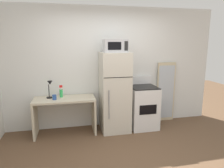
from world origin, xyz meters
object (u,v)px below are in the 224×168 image
at_px(coffee_mug, 54,97).
at_px(leaning_mirror, 166,92).
at_px(microwave, 115,46).
at_px(desk, 65,109).
at_px(refrigerator, 115,92).
at_px(oven_range, 143,107).
at_px(desk_lamp, 50,86).
at_px(spray_bottle, 61,92).

bearing_deg(coffee_mug, leaning_mirror, 6.70).
xyz_separation_m(coffee_mug, microwave, (1.22, 0.01, 0.99)).
bearing_deg(coffee_mug, microwave, 0.60).
xyz_separation_m(desk, refrigerator, (1.03, -0.03, 0.30)).
distance_m(refrigerator, oven_range, 0.73).
height_order(desk, microwave, microwave).
distance_m(desk_lamp, coffee_mug, 0.25).
distance_m(desk, desk_lamp, 0.54).
bearing_deg(microwave, spray_bottle, 172.20).
relative_size(desk_lamp, microwave, 0.77).
relative_size(desk, microwave, 2.64).
distance_m(desk, spray_bottle, 0.34).
bearing_deg(spray_bottle, refrigerator, -6.71).
height_order(coffee_mug, oven_range, oven_range).
relative_size(spray_bottle, refrigerator, 0.15).
distance_m(desk_lamp, leaning_mirror, 2.63).
relative_size(coffee_mug, spray_bottle, 0.38).
height_order(desk, spray_bottle, spray_bottle).
relative_size(refrigerator, oven_range, 1.50).
xyz_separation_m(desk, spray_bottle, (-0.06, 0.10, 0.32)).
relative_size(oven_range, leaning_mirror, 0.79).
bearing_deg(oven_range, microwave, -177.50).
bearing_deg(leaning_mirror, refrigerator, -168.59).
bearing_deg(microwave, leaning_mirror, 12.30).
relative_size(desk, coffee_mug, 12.80).
height_order(spray_bottle, microwave, microwave).
bearing_deg(refrigerator, leaning_mirror, 11.41).
bearing_deg(spray_bottle, microwave, -7.80).
distance_m(microwave, oven_range, 1.46).
height_order(microwave, oven_range, microwave).
height_order(spray_bottle, leaning_mirror, leaning_mirror).
bearing_deg(desk, oven_range, -0.89).
bearing_deg(refrigerator, coffee_mug, -178.41).
height_order(refrigerator, oven_range, refrigerator).
xyz_separation_m(refrigerator, leaning_mirror, (1.30, 0.26, -0.13)).
bearing_deg(microwave, oven_range, 2.50).
height_order(spray_bottle, refrigerator, refrigerator).
xyz_separation_m(desk, oven_range, (1.67, -0.03, -0.06)).
bearing_deg(desk_lamp, oven_range, -2.82).
height_order(desk_lamp, microwave, microwave).
xyz_separation_m(spray_bottle, refrigerator, (1.09, -0.13, -0.02)).
xyz_separation_m(refrigerator, microwave, (0.00, -0.02, 0.96)).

